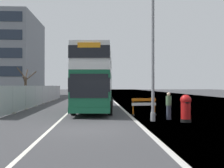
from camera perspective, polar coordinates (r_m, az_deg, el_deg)
ground at (r=12.55m, az=-3.13°, el=-10.11°), size 140.00×280.00×0.10m
double_decker_bus at (r=21.48m, az=-3.71°, el=1.08°), size 3.36×11.19×4.94m
lamppost_foreground at (r=15.32m, az=9.05°, el=6.11°), size 0.29×0.70×8.08m
red_pillar_postbox at (r=15.26m, az=16.03°, el=-4.94°), size 0.61×0.61×1.57m
roadworks_barrier at (r=18.32m, az=7.08°, el=-4.48°), size 1.79×0.71×1.20m
construction_site_fence at (r=30.24m, az=-15.22°, el=-2.38°), size 0.44×27.40×2.13m
car_oncoming_near at (r=36.43m, az=-2.90°, el=-2.17°), size 1.93×4.50×2.03m
car_receding_mid at (r=44.78m, az=-2.93°, el=-1.77°), size 2.06×3.82×2.18m
bare_tree_far_verge_near at (r=39.47m, az=-18.63°, el=-0.09°), size 2.80×2.58×4.77m
bare_tree_far_verge_mid at (r=49.38m, az=-19.31°, el=0.24°), size 3.29×2.87×5.01m
pedestrian_at_kerb at (r=16.13m, az=12.45°, el=-4.78°), size 0.34×0.34×1.67m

